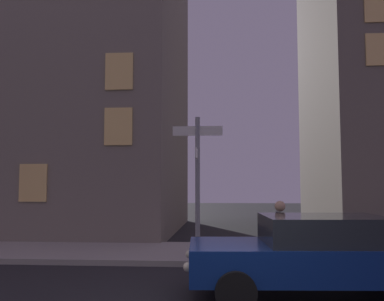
% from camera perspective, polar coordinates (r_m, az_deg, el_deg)
% --- Properties ---
extents(sidewalk_kerb, '(40.00, 3.36, 0.14)m').
position_cam_1_polar(sidewalk_kerb, '(12.01, 4.83, -13.53)').
color(sidewalk_kerb, '#9E9991').
rests_on(sidewalk_kerb, ground_plane).
extents(signpost, '(1.26, 1.54, 3.51)m').
position_cam_1_polar(signpost, '(10.72, 0.75, -3.20)').
color(signpost, gray).
rests_on(signpost, sidewalk_kerb).
extents(car_near_right, '(4.34, 2.29, 1.40)m').
position_cam_1_polar(car_near_right, '(7.86, 15.94, -13.08)').
color(car_near_right, navy).
rests_on(car_near_right, ground_plane).
extents(cyclist, '(1.81, 0.38, 1.61)m').
position_cam_1_polar(cyclist, '(9.04, 12.07, -12.07)').
color(cyclist, black).
rests_on(cyclist, ground_plane).
extents(building_left_block, '(10.98, 9.76, 13.71)m').
position_cam_1_polar(building_left_block, '(20.18, -17.78, 9.73)').
color(building_left_block, slate).
rests_on(building_left_block, ground_plane).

